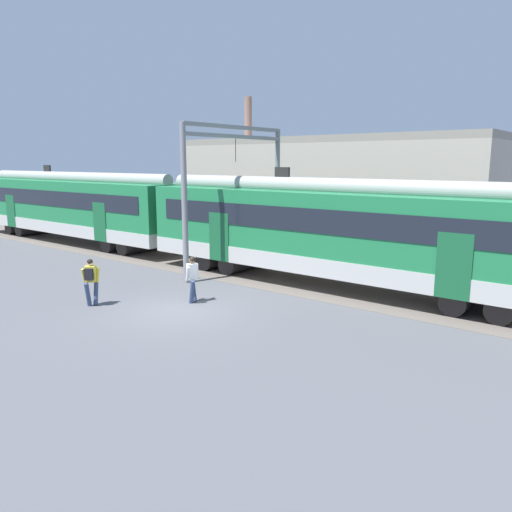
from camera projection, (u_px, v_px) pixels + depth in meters
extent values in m
plane|color=#515156|center=(181.00, 311.00, 16.86)|extent=(160.00, 160.00, 0.00)
cube|color=#605951|center=(155.00, 255.00, 26.73)|extent=(80.00, 4.40, 0.01)
cube|color=#B7B7B2|center=(337.00, 261.00, 19.83)|extent=(18.00, 3.06, 0.70)
cube|color=#1E7542|center=(338.00, 223.00, 19.54)|extent=(18.00, 3.00, 2.40)
cube|color=black|center=(318.00, 221.00, 18.33)|extent=(16.56, 0.03, 0.90)
cube|color=#165731|center=(454.00, 266.00, 15.51)|extent=(1.10, 0.04, 2.10)
cube|color=#165731|center=(219.00, 237.00, 21.54)|extent=(1.10, 0.04, 2.10)
cylinder|color=#9C9C97|center=(339.00, 187.00, 19.28)|extent=(17.64, 0.70, 0.70)
cube|color=black|center=(282.00, 172.00, 20.82)|extent=(0.70, 0.12, 0.40)
cylinder|color=black|center=(508.00, 303.00, 16.12)|extent=(0.90, 2.40, 0.90)
cylinder|color=black|center=(463.00, 296.00, 16.97)|extent=(0.90, 2.40, 0.90)
cylinder|color=black|center=(243.00, 261.00, 22.91)|extent=(0.90, 2.40, 0.90)
cylinder|color=black|center=(220.00, 258.00, 23.77)|extent=(0.90, 2.40, 0.90)
cube|color=#B7B7B2|center=(74.00, 225.00, 31.16)|extent=(18.00, 3.06, 0.70)
cube|color=#1E7542|center=(73.00, 200.00, 30.87)|extent=(18.00, 3.00, 2.40)
cube|color=black|center=(49.00, 198.00, 29.67)|extent=(16.56, 0.03, 0.90)
cube|color=#165731|center=(100.00, 222.00, 26.84)|extent=(1.10, 0.04, 2.10)
cube|color=#165731|center=(11.00, 211.00, 32.87)|extent=(1.10, 0.04, 2.10)
cylinder|color=#9C9C97|center=(71.00, 178.00, 30.61)|extent=(17.64, 0.70, 0.70)
cube|color=black|center=(47.00, 168.00, 32.15)|extent=(0.70, 0.12, 0.40)
cylinder|color=black|center=(139.00, 245.00, 27.45)|extent=(0.90, 2.40, 0.90)
cylinder|color=black|center=(123.00, 242.00, 28.30)|extent=(0.90, 2.40, 0.90)
cylinder|color=black|center=(35.00, 228.00, 34.25)|extent=(0.90, 2.40, 0.90)
cylinder|color=black|center=(25.00, 227.00, 35.10)|extent=(0.90, 2.40, 0.90)
cylinder|color=navy|center=(96.00, 293.00, 17.52)|extent=(0.33, 0.37, 0.87)
cylinder|color=navy|center=(88.00, 295.00, 17.25)|extent=(0.33, 0.37, 0.87)
cube|color=gold|center=(91.00, 274.00, 17.25)|extent=(0.43, 0.41, 0.56)
cylinder|color=gold|center=(84.00, 276.00, 17.19)|extent=(0.22, 0.25, 0.52)
cylinder|color=gold|center=(98.00, 275.00, 17.33)|extent=(0.22, 0.25, 0.52)
sphere|color=beige|center=(90.00, 263.00, 17.20)|extent=(0.22, 0.22, 0.22)
sphere|color=black|center=(90.00, 262.00, 17.17)|extent=(0.20, 0.20, 0.20)
cube|color=black|center=(89.00, 274.00, 17.07)|extent=(0.32, 0.29, 0.40)
cylinder|color=navy|center=(194.00, 290.00, 17.93)|extent=(0.38, 0.27, 0.87)
cylinder|color=navy|center=(192.00, 292.00, 17.61)|extent=(0.38, 0.27, 0.87)
cube|color=silver|center=(192.00, 271.00, 17.64)|extent=(0.35, 0.42, 0.56)
cylinder|color=silver|center=(187.00, 274.00, 17.47)|extent=(0.26, 0.17, 0.52)
cylinder|color=silver|center=(197.00, 272.00, 17.82)|extent=(0.26, 0.17, 0.52)
sphere|color=brown|center=(192.00, 260.00, 17.58)|extent=(0.22, 0.22, 0.22)
sphere|color=black|center=(192.00, 260.00, 17.56)|extent=(0.20, 0.20, 0.20)
cylinder|color=gray|center=(185.00, 204.00, 20.16)|extent=(0.24, 0.24, 6.50)
cylinder|color=gray|center=(277.00, 196.00, 25.09)|extent=(0.24, 0.24, 6.50)
cube|color=gray|center=(235.00, 127.00, 22.03)|extent=(0.20, 6.40, 0.16)
cube|color=gray|center=(235.00, 136.00, 22.10)|extent=(0.20, 6.40, 0.16)
cylinder|color=black|center=(236.00, 150.00, 22.21)|extent=(0.03, 0.03, 1.00)
cube|color=#B2A899|center=(324.00, 194.00, 30.70)|extent=(20.02, 5.00, 6.00)
cube|color=gray|center=(325.00, 141.00, 30.10)|extent=(20.02, 5.00, 0.40)
cylinder|color=#8C6656|center=(248.00, 121.00, 33.50)|extent=(0.50, 0.50, 3.20)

